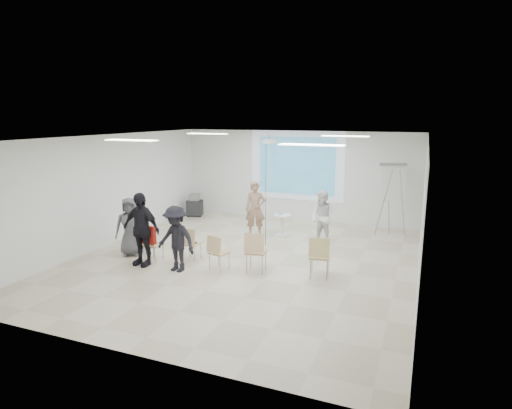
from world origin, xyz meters
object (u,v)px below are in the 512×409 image
at_px(pedestal_table, 282,224).
at_px(audience_mid, 176,235).
at_px(chair_right_far, 319,254).
at_px(chair_far_left, 138,233).
at_px(player_left, 255,205).
at_px(chair_left_inner, 190,241).
at_px(chair_center, 217,250).
at_px(av_cart, 195,206).
at_px(audience_outer, 130,223).
at_px(audience_left, 141,224).
at_px(chair_right_inner, 255,249).
at_px(laptop, 192,242).
at_px(chair_left_mid, 152,243).
at_px(flipchart_easel, 393,183).
at_px(player_right, 323,215).

height_order(pedestal_table, audience_mid, audience_mid).
bearing_deg(chair_right_far, chair_far_left, 172.12).
bearing_deg(player_left, chair_left_inner, -123.35).
height_order(chair_center, av_cart, chair_center).
distance_m(audience_outer, av_cart, 4.44).
bearing_deg(audience_mid, av_cart, 122.85).
relative_size(player_left, chair_right_far, 1.95).
distance_m(chair_left_inner, audience_left, 1.25).
xyz_separation_m(pedestal_table, audience_mid, (-1.33, -3.67, 0.50)).
xyz_separation_m(chair_far_left, chair_left_inner, (1.50, 0.04, -0.06)).
bearing_deg(chair_far_left, audience_mid, -32.87).
height_order(chair_right_inner, laptop, chair_right_inner).
height_order(chair_left_mid, audience_outer, audience_outer).
distance_m(chair_left_mid, av_cart, 4.82).
xyz_separation_m(chair_left_mid, chair_right_inner, (2.63, 0.20, 0.09)).
bearing_deg(chair_right_far, audience_left, -179.06).
xyz_separation_m(flipchart_easel, av_cart, (-6.61, 0.06, -1.21)).
xyz_separation_m(pedestal_table, chair_right_inner, (0.39, -3.13, 0.20)).
bearing_deg(chair_left_mid, audience_mid, -14.61).
height_order(player_right, audience_mid, audience_mid).
xyz_separation_m(player_right, chair_far_left, (-4.17, -2.62, -0.28)).
bearing_deg(player_left, chair_far_left, -148.19).
bearing_deg(av_cart, laptop, -77.55).
height_order(chair_far_left, av_cart, chair_far_left).
bearing_deg(chair_right_inner, chair_left_inner, 165.82).
relative_size(chair_far_left, chair_left_inner, 1.11).
xyz_separation_m(player_left, av_cart, (-2.94, 1.61, -0.56)).
bearing_deg(audience_outer, player_right, 2.56).
height_order(chair_right_inner, audience_outer, audience_outer).
relative_size(audience_left, flipchart_easel, 0.94).
bearing_deg(chair_far_left, chair_right_inner, -11.71).
xyz_separation_m(laptop, audience_outer, (-1.63, -0.27, 0.39)).
xyz_separation_m(chair_far_left, audience_outer, (-0.14, -0.13, 0.29)).
relative_size(chair_left_inner, audience_mid, 0.48).
distance_m(laptop, audience_left, 1.33).
distance_m(chair_right_far, laptop, 3.20).
height_order(chair_left_inner, laptop, chair_left_inner).
bearing_deg(audience_left, flipchart_easel, 47.28).
xyz_separation_m(player_left, audience_left, (-1.60, -3.27, 0.08)).
bearing_deg(chair_left_inner, chair_far_left, -177.25).
xyz_separation_m(player_left, chair_far_left, (-2.18, -2.63, -0.38)).
relative_size(laptop, audience_outer, 0.18).
relative_size(player_left, chair_left_mid, 2.30).
height_order(player_left, chair_left_mid, player_left).
xyz_separation_m(player_right, flipchart_easel, (1.68, 1.56, 0.75)).
height_order(chair_far_left, chair_center, chair_far_left).
distance_m(chair_far_left, chair_right_far, 4.70).
distance_m(chair_far_left, chair_center, 2.45).
relative_size(laptop, av_cart, 0.38).
relative_size(player_right, chair_right_inner, 1.73).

